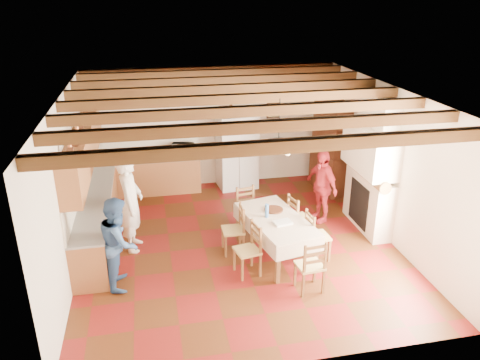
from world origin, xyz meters
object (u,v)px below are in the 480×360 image
at_px(chair_end_far, 248,211).
at_px(microwave, 183,150).
at_px(chair_left_far, 233,229).
at_px(person_woman_red, 321,186).
at_px(chair_end_near, 310,265).
at_px(chair_right_near, 318,235).
at_px(chair_left_near, 247,250).
at_px(refrigerator, 237,151).
at_px(hutch, 331,147).
at_px(person_woman_blue, 119,242).
at_px(dining_table, 276,222).
at_px(chair_right_far, 300,217).
at_px(person_man, 131,203).

height_order(chair_end_far, microwave, microwave).
bearing_deg(chair_left_far, person_woman_red, 114.64).
bearing_deg(chair_end_near, microwave, -75.46).
height_order(chair_end_near, microwave, microwave).
bearing_deg(chair_right_near, chair_left_near, 96.43).
height_order(refrigerator, person_woman_red, refrigerator).
xyz_separation_m(hutch, person_woman_red, (-0.80, -1.52, -0.33)).
xyz_separation_m(person_woman_blue, microwave, (1.40, 3.83, 0.25)).
distance_m(chair_left_far, chair_end_near, 1.77).
bearing_deg(refrigerator, dining_table, -94.44).
distance_m(hutch, chair_right_far, 2.78).
relative_size(chair_left_far, microwave, 1.82).
bearing_deg(microwave, person_man, -102.57).
distance_m(chair_left_far, person_woman_red, 2.32).
xyz_separation_m(hutch, chair_right_far, (-1.51, -2.25, -0.65)).
xyz_separation_m(chair_end_far, person_man, (-2.31, -0.19, 0.47)).
bearing_deg(chair_left_far, chair_end_near, 35.49).
relative_size(dining_table, chair_right_near, 2.05).
distance_m(hutch, dining_table, 3.52).
bearing_deg(person_woman_blue, chair_left_near, -92.21).
relative_size(dining_table, chair_end_far, 2.05).
bearing_deg(chair_left_far, chair_left_near, 8.07).
bearing_deg(refrigerator, hutch, -23.48).
bearing_deg(chair_right_far, refrigerator, -0.60).
bearing_deg(dining_table, person_woman_blue, -172.96).
xyz_separation_m(chair_left_far, chair_right_far, (1.39, 0.22, 0.00)).
relative_size(chair_right_near, chair_right_far, 1.00).
bearing_deg(chair_right_near, person_woman_blue, 88.11).
bearing_deg(chair_right_near, microwave, 26.19).
xyz_separation_m(chair_end_near, microwave, (-1.66, 4.63, 0.57)).
xyz_separation_m(chair_end_far, person_woman_red, (1.63, 0.22, 0.32)).
bearing_deg(person_man, person_woman_blue, 178.40).
relative_size(chair_right_far, person_woman_red, 0.60).
relative_size(person_woman_blue, person_woman_red, 1.00).
bearing_deg(chair_right_near, hutch, -28.75).
height_order(hutch, chair_left_far, hutch).
distance_m(chair_end_far, microwave, 2.76).
bearing_deg(chair_end_near, chair_right_far, -107.74).
distance_m(person_man, microwave, 2.92).
relative_size(chair_right_far, person_man, 0.50).
distance_m(chair_left_near, person_woman_red, 2.65).
bearing_deg(chair_end_near, person_woman_blue, -19.98).
bearing_deg(chair_end_near, person_man, -39.82).
bearing_deg(chair_right_near, person_woman_red, -25.93).
distance_m(chair_left_near, person_man, 2.41).
xyz_separation_m(hutch, chair_end_near, (-1.88, -3.91, -0.65)).
relative_size(chair_left_near, person_woman_blue, 0.60).
bearing_deg(hutch, chair_end_near, -122.72).
distance_m(hutch, chair_end_near, 4.39).
distance_m(chair_left_far, person_woman_blue, 2.16).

